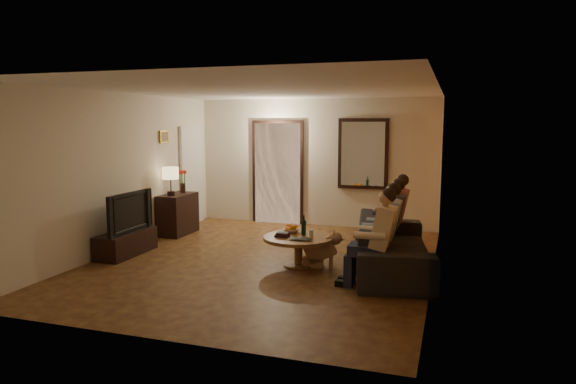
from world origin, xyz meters
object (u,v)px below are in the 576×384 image
(tv, at_px, (125,212))
(laptop, at_px, (300,240))
(person_a, at_px, (378,242))
(person_c, at_px, (390,225))
(dog, at_px, (320,248))
(table_lamp, at_px, (171,181))
(person_d, at_px, (394,218))
(tv_stand, at_px, (126,243))
(bowl, at_px, (291,230))
(sofa, at_px, (394,245))
(person_b, at_px, (384,233))
(dresser, at_px, (178,214))
(wine_bottle, at_px, (304,225))
(coffee_table, at_px, (298,251))

(tv, bearing_deg, laptop, -91.04)
(tv, height_order, person_a, person_a)
(person_c, bearing_deg, dog, -151.99)
(table_lamp, height_order, person_d, table_lamp)
(tv_stand, bearing_deg, bowl, 9.55)
(sofa, xyz_separation_m, person_c, (-0.10, 0.30, 0.23))
(table_lamp, relative_size, tv, 0.48)
(table_lamp, xyz_separation_m, laptop, (2.94, -1.47, -0.58))
(person_b, bearing_deg, dog, 173.99)
(dresser, height_order, table_lamp, table_lamp)
(person_c, bearing_deg, tv, -169.28)
(tv_stand, height_order, tv, tv)
(dresser, bearing_deg, person_c, -11.94)
(person_d, distance_m, wine_bottle, 1.60)
(person_b, xyz_separation_m, dog, (-0.94, 0.10, -0.32))
(person_b, xyz_separation_m, coffee_table, (-1.26, 0.05, -0.38))
(person_a, bearing_deg, dresser, 153.23)
(dresser, bearing_deg, laptop, -29.99)
(dresser, bearing_deg, wine_bottle, -24.48)
(person_a, distance_m, laptop, 1.22)
(person_a, distance_m, dog, 1.22)
(table_lamp, height_order, person_c, table_lamp)
(dog, xyz_separation_m, laptop, (-0.22, -0.33, 0.18))
(person_a, distance_m, person_c, 1.20)
(tv_stand, xyz_separation_m, dog, (3.15, 0.27, 0.09))
(tv, bearing_deg, dresser, 0.00)
(dresser, relative_size, bowl, 3.34)
(person_a, xyz_separation_m, person_d, (0.00, 1.80, 0.00))
(wine_bottle, relative_size, laptop, 0.94)
(tv, relative_size, laptop, 3.40)
(tv_stand, bearing_deg, sofa, 6.46)
(table_lamp, xyz_separation_m, tv_stand, (0.00, -1.42, -0.85))
(dresser, distance_m, sofa, 4.35)
(sofa, relative_size, person_b, 2.10)
(person_d, distance_m, coffee_table, 1.74)
(person_b, relative_size, dog, 2.14)
(coffee_table, bearing_deg, laptop, -70.35)
(person_d, relative_size, coffee_table, 1.15)
(dog, bearing_deg, tv_stand, 173.20)
(table_lamp, distance_m, person_b, 4.30)
(coffee_table, xyz_separation_m, wine_bottle, (0.05, 0.10, 0.38))
(tv, distance_m, person_a, 4.12)
(dresser, xyz_separation_m, person_a, (4.09, -2.07, 0.22))
(person_d, bearing_deg, person_c, -90.00)
(tv, xyz_separation_m, sofa, (4.19, 0.48, -0.33))
(person_a, xyz_separation_m, dog, (-0.94, 0.70, -0.32))
(person_d, bearing_deg, table_lamp, 179.36)
(sofa, bearing_deg, table_lamp, 68.37)
(person_a, distance_m, bowl, 1.69)
(sofa, height_order, wine_bottle, wine_bottle)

